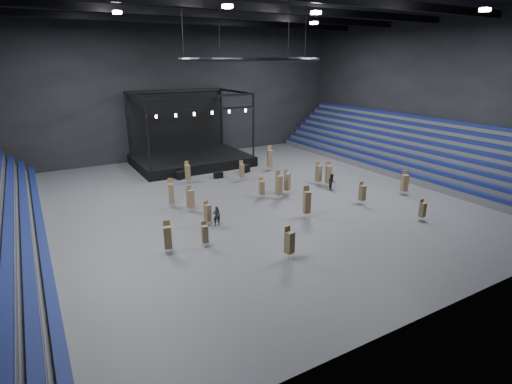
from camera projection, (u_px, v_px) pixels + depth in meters
floor at (250, 199)px, 38.98m from camera, size 50.00×50.00×0.00m
wall_back at (173, 91)px, 53.38m from camera, size 50.00×0.20×18.00m
wall_front at (465, 148)px, 18.88m from camera, size 50.00×0.20×18.00m
wall_right at (431, 94)px, 47.99m from camera, size 0.20×42.00×18.00m
bleachers_right at (412, 155)px, 49.31m from camera, size 7.20×40.00×6.40m
stage at (189, 153)px, 51.86m from camera, size 14.00×10.00×9.20m
truss_ring at (249, 59)px, 34.86m from camera, size 12.30×12.30×5.15m
roof_girders at (249, 7)px, 33.53m from camera, size 49.00×30.35×0.70m
floodlights at (274, 10)px, 30.44m from camera, size 28.60×16.60×0.25m
flight_case_left at (182, 175)px, 45.50m from camera, size 1.46×1.08×0.87m
flight_case_mid at (218, 175)px, 45.84m from camera, size 1.09×0.63×0.70m
flight_case_right at (245, 169)px, 48.07m from camera, size 1.49×1.16×0.89m
chair_stack_0 at (279, 185)px, 38.57m from camera, size 0.55×0.55×2.87m
chair_stack_1 at (329, 174)px, 42.36m from camera, size 0.68×0.68×2.79m
chair_stack_2 at (208, 212)px, 32.59m from camera, size 0.56×0.56×2.11m
chair_stack_3 at (262, 187)px, 38.99m from camera, size 0.53×0.53×2.08m
chair_stack_4 at (423, 209)px, 33.54m from camera, size 0.46×0.46×1.87m
chair_stack_5 at (270, 158)px, 48.51m from camera, size 0.68×0.68×3.09m
chair_stack_6 at (205, 234)px, 28.81m from camera, size 0.46×0.46×1.95m
chair_stack_7 at (242, 170)px, 44.64m from camera, size 0.49×0.49×2.29m
chair_stack_8 at (190, 198)px, 35.39m from camera, size 0.63×0.63×2.44m
chair_stack_9 at (289, 242)px, 27.02m from camera, size 0.63×0.63×2.35m
chair_stack_10 at (168, 237)px, 27.73m from camera, size 0.62×0.62×2.44m
chair_stack_11 at (188, 172)px, 43.57m from camera, size 0.49×0.49×2.50m
chair_stack_12 at (287, 181)px, 40.09m from camera, size 0.65×0.65×2.59m
chair_stack_13 at (171, 193)px, 36.41m from camera, size 0.59×0.59×2.76m
chair_stack_14 at (405, 182)px, 39.76m from camera, size 0.70×0.70×2.54m
chair_stack_15 at (307, 202)px, 34.03m from camera, size 0.65×0.65×2.83m
chair_stack_16 at (318, 173)px, 43.02m from camera, size 0.56×0.56×2.60m
chair_stack_17 at (362, 193)px, 37.26m from camera, size 0.50×0.50×2.19m
man_center at (217, 216)px, 32.61m from camera, size 0.70×0.57×1.67m
crew_member at (332, 182)px, 41.54m from camera, size 0.93×1.03×1.73m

